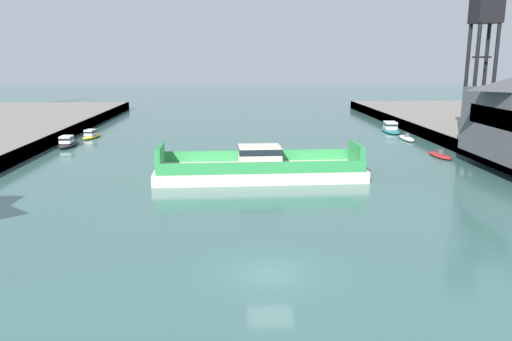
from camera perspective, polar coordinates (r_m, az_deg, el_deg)
The scene contains 8 objects.
ground_plane at distance 27.29m, azimuth 1.66°, elevation -11.80°, with size 400.00×400.00×0.00m, color #3D6660.
chain_ferry at distance 47.91m, azimuth 0.41°, elevation 0.28°, with size 20.11×6.74×3.30m.
moored_boat_near_left at distance 69.67m, azimuth -20.80°, elevation 3.00°, with size 2.15×5.66×1.48m.
moored_boat_mid_left at distance 76.32m, azimuth -18.37°, elevation 3.91°, with size 2.41×5.22×1.26m.
moored_boat_mid_right at distance 62.34m, azimuth 20.32°, elevation 1.66°, with size 1.86×4.97×0.88m.
moored_boat_far_left at distance 74.08m, azimuth 16.87°, elevation 3.58°, with size 1.78×5.41×0.93m.
moored_boat_far_right at distance 81.85m, azimuth 15.16°, elevation 4.75°, with size 3.29×7.79×1.50m.
crane_tower at distance 65.99m, azimuth 24.67°, elevation 14.03°, with size 2.94×2.94×16.46m.
Camera 1 is at (-1.94, -24.75, 11.33)m, focal length 34.92 mm.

